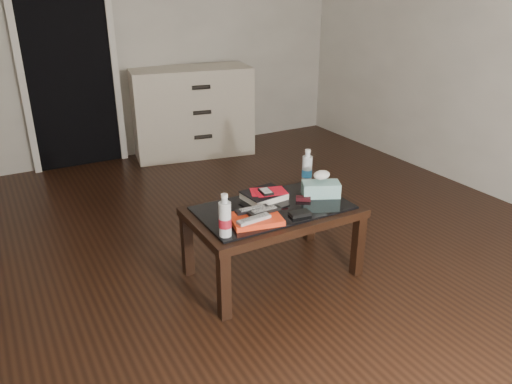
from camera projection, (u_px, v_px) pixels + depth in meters
ground at (226, 267)px, 3.23m from camera, size 5.00×5.00×0.00m
doorway at (68, 60)px, 4.62m from camera, size 0.90×0.08×2.07m
coffee_table at (273, 217)px, 3.00m from camera, size 1.00×0.60×0.46m
dresser at (192, 112)px, 5.16m from camera, size 1.27×0.70×0.90m
magazines at (256, 219)px, 2.79m from camera, size 0.32×0.26×0.03m
remote_silver at (254, 219)px, 2.73m from camera, size 0.20×0.07×0.02m
remote_black_front at (264, 211)px, 2.83m from camera, size 0.20×0.06×0.02m
remote_black_back at (252, 209)px, 2.85m from camera, size 0.20×0.06×0.02m
textbook at (264, 195)px, 3.08m from camera, size 0.27×0.22×0.05m
dvd_mailers at (266, 191)px, 3.07m from camera, size 0.23×0.19×0.01m
ipod at (266, 191)px, 3.04m from camera, size 0.08×0.11×0.02m
flip_phone at (303, 198)px, 3.06m from camera, size 0.10×0.09×0.02m
wallet at (300, 213)px, 2.87m from camera, size 0.13×0.09×0.02m
water_bottle_left at (225, 215)px, 2.60m from camera, size 0.08×0.08×0.24m
water_bottle_right at (307, 167)px, 3.27m from camera, size 0.08×0.08×0.24m
tissue_box at (321, 189)px, 3.11m from camera, size 0.26×0.21×0.09m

